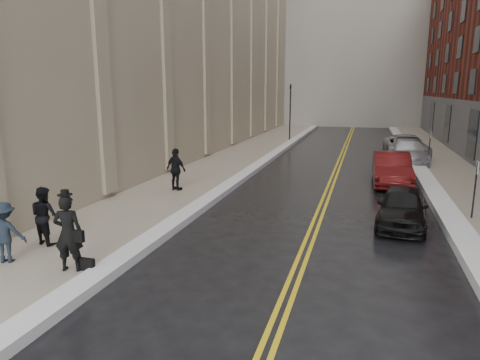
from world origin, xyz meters
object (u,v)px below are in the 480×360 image
Objects in this scene: car_black at (402,207)px; pedestrian_b at (5,232)px; car_silver_near at (408,152)px; pedestrian_main at (68,233)px; car_silver_far at (406,147)px; car_maroon at (391,169)px; pedestrian_a at (45,215)px; pedestrian_c at (176,169)px.

car_black is 12.49m from pedestrian_b.
car_silver_near is 22.83m from pedestrian_main.
car_silver_near is 0.91× the size of car_silver_far.
pedestrian_b is at bearing -128.59° from car_maroon.
pedestrian_main reaches higher than car_maroon.
pedestrian_b is (-0.02, -1.47, -0.05)m from pedestrian_a.
car_silver_near is 2.73× the size of pedestrian_c.
pedestrian_a is (-11.78, -19.14, 0.25)m from car_silver_near.
pedestrian_main reaches higher than car_black.
car_silver_near is at bearing -112.65° from pedestrian_c.
pedestrian_b is at bearing -121.57° from car_silver_near.
pedestrian_a is at bearing -123.38° from car_silver_near.
pedestrian_b is at bearing 105.31° from pedestrian_c.
car_black is 0.81× the size of car_maroon.
car_silver_far is at bearing 90.98° from car_black.
pedestrian_c reaches higher than car_silver_far.
pedestrian_c is (-10.96, -11.61, 0.35)m from car_silver_near.
pedestrian_c is at bearing 172.95° from car_black.
pedestrian_a is 0.90× the size of pedestrian_c.
pedestrian_a is at bearing -131.70° from car_maroon.
car_maroon is at bearing 96.18° from car_black.
pedestrian_c is at bearing -97.60° from pedestrian_main.
car_black is 10.87m from pedestrian_main.
pedestrian_main reaches higher than pedestrian_b.
car_maroon is 2.99× the size of pedestrian_b.
car_maroon is at bearing -115.93° from pedestrian_a.
pedestrian_main is 1.03× the size of pedestrian_c.
pedestrian_b is 0.85× the size of pedestrian_c.
car_silver_far is 25.00m from pedestrian_main.
car_maroon reaches higher than car_black.
pedestrian_main reaches higher than car_silver_near.
car_black is at bearing -91.00° from car_maroon.
car_silver_far is 3.33× the size of pedestrian_a.
pedestrian_main is at bearing -117.18° from car_silver_near.
car_black is 13.88m from car_silver_near.
car_silver_far is 3.52× the size of pedestrian_b.
pedestrian_a is (-10.46, -5.32, 0.34)m from car_black.
car_maroon is at bearing -101.56° from car_silver_far.
car_silver_near is 2.36m from car_silver_far.
pedestrian_b is 9.05m from pedestrian_c.
pedestrian_a is (-10.42, -12.25, 0.21)m from car_maroon.
car_silver_far is at bearing -128.18° from pedestrian_main.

